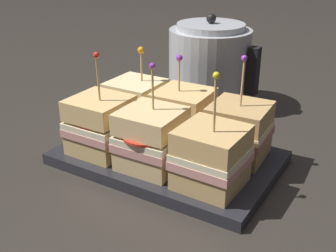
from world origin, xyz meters
The scene contains 9 objects.
ground_plane centered at (0.00, 0.00, 0.00)m, with size 6.00×6.00×0.00m, color #2D2823.
serving_platter centered at (0.00, 0.00, 0.01)m, with size 0.34×0.22×0.02m.
sandwich_front_left centered at (-0.10, -0.05, 0.06)m, with size 0.09×0.09×0.17m.
sandwich_front_center centered at (0.00, -0.05, 0.06)m, with size 0.09×0.10×0.16m.
sandwich_front_right centered at (0.10, -0.05, 0.06)m, with size 0.09×0.09×0.17m.
sandwich_back_left centered at (-0.10, 0.05, 0.06)m, with size 0.09×0.09×0.15m.
sandwich_back_center centered at (0.00, 0.05, 0.06)m, with size 0.09×0.09×0.15m.
sandwich_back_right centered at (0.10, 0.05, 0.06)m, with size 0.09×0.09×0.16m.
kettle_steel centered at (-0.06, 0.27, 0.09)m, with size 0.19×0.17×0.19m.
Camera 1 is at (0.31, -0.51, 0.34)m, focal length 45.00 mm.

